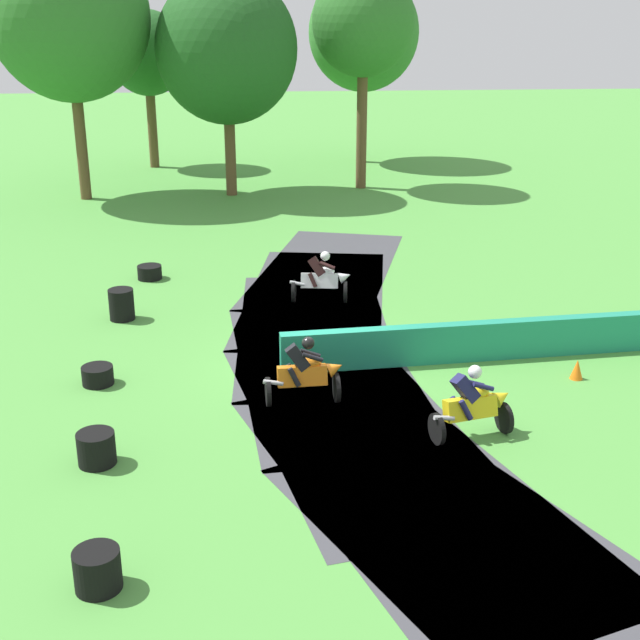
# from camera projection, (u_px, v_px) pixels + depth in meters

# --- Properties ---
(ground_plane) EXTENTS (120.00, 120.00, 0.00)m
(ground_plane) POSITION_uv_depth(u_px,v_px,m) (321.00, 370.00, 19.15)
(ground_plane) COLOR #4C933D
(track_asphalt) EXTENTS (7.80, 24.01, 0.01)m
(track_asphalt) POSITION_uv_depth(u_px,v_px,m) (352.00, 368.00, 19.26)
(track_asphalt) COLOR #3D3D42
(track_asphalt) RESTS_ON ground
(safety_barrier) EXTENTS (12.84, 1.43, 0.90)m
(safety_barrier) POSITION_uv_depth(u_px,v_px,m) (558.00, 336.00, 19.85)
(safety_barrier) COLOR #1E8466
(safety_barrier) RESTS_ON ground
(motorcycle_lead_white) EXTENTS (1.71, 0.92, 1.43)m
(motorcycle_lead_white) POSITION_uv_depth(u_px,v_px,m) (322.00, 278.00, 23.27)
(motorcycle_lead_white) COLOR black
(motorcycle_lead_white) RESTS_ON ground
(motorcycle_chase_orange) EXTENTS (1.68, 0.79, 1.43)m
(motorcycle_chase_orange) POSITION_uv_depth(u_px,v_px,m) (306.00, 372.00, 17.42)
(motorcycle_chase_orange) COLOR black
(motorcycle_chase_orange) RESTS_ON ground
(motorcycle_trailing_yellow) EXTENTS (1.68, 1.07, 1.43)m
(motorcycle_trailing_yellow) POSITION_uv_depth(u_px,v_px,m) (474.00, 404.00, 16.09)
(motorcycle_trailing_yellow) COLOR black
(motorcycle_trailing_yellow) RESTS_ON ground
(tire_stack_near) EXTENTS (0.71, 0.71, 0.40)m
(tire_stack_near) POSITION_uv_depth(u_px,v_px,m) (150.00, 272.00, 25.25)
(tire_stack_near) COLOR black
(tire_stack_near) RESTS_ON ground
(tire_stack_mid_a) EXTENTS (0.64, 0.64, 0.80)m
(tire_stack_mid_a) POSITION_uv_depth(u_px,v_px,m) (122.00, 304.00, 22.02)
(tire_stack_mid_a) COLOR black
(tire_stack_mid_a) RESTS_ON ground
(tire_stack_mid_b) EXTENTS (0.67, 0.67, 0.40)m
(tire_stack_mid_b) POSITION_uv_depth(u_px,v_px,m) (98.00, 375.00, 18.39)
(tire_stack_mid_b) COLOR black
(tire_stack_mid_b) RESTS_ON ground
(tire_stack_far) EXTENTS (0.67, 0.67, 0.60)m
(tire_stack_far) POSITION_uv_depth(u_px,v_px,m) (96.00, 448.00, 15.21)
(tire_stack_far) COLOR black
(tire_stack_far) RESTS_ON ground
(tire_stack_extra_a) EXTENTS (0.66, 0.66, 0.60)m
(tire_stack_extra_a) POSITION_uv_depth(u_px,v_px,m) (97.00, 570.00, 11.99)
(tire_stack_extra_a) COLOR black
(tire_stack_extra_a) RESTS_ON ground
(traffic_cone) EXTENTS (0.28, 0.28, 0.44)m
(traffic_cone) POSITION_uv_depth(u_px,v_px,m) (577.00, 369.00, 18.63)
(traffic_cone) COLOR orange
(traffic_cone) RESTS_ON ground
(tree_far_left) EXTENTS (6.14, 6.14, 10.30)m
(tree_far_left) POSITION_uv_depth(u_px,v_px,m) (69.00, 16.00, 32.88)
(tree_far_left) COLOR brown
(tree_far_left) RESTS_ON ground
(tree_far_right) EXTENTS (3.70, 3.70, 7.25)m
(tree_far_right) POSITION_uv_depth(u_px,v_px,m) (147.00, 54.00, 40.09)
(tree_far_right) COLOR brown
(tree_far_right) RESTS_ON ground
(tree_mid_rise) EXTENTS (4.19, 4.19, 9.02)m
(tree_mid_rise) POSITION_uv_depth(u_px,v_px,m) (363.00, 23.00, 35.04)
(tree_mid_rise) COLOR brown
(tree_mid_rise) RESTS_ON ground
(tree_behind_barrier) EXTENTS (5.60, 5.60, 8.78)m
(tree_behind_barrier) POSITION_uv_depth(u_px,v_px,m) (227.00, 49.00, 34.03)
(tree_behind_barrier) COLOR brown
(tree_behind_barrier) RESTS_ON ground
(tree_distant) EXTENTS (5.26, 5.26, 8.93)m
(tree_distant) POSITION_uv_depth(u_px,v_px,m) (364.00, 33.00, 41.09)
(tree_distant) COLOR brown
(tree_distant) RESTS_ON ground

